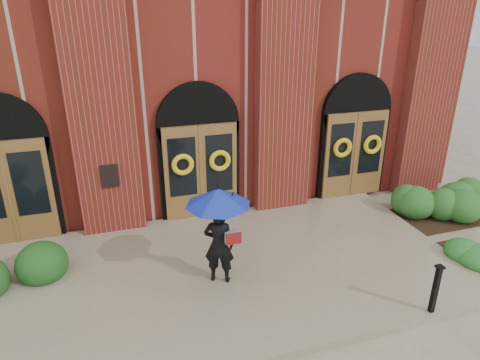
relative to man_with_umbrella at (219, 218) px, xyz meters
name	(u,v)px	position (x,y,z in m)	size (l,w,h in m)	color
ground	(231,277)	(0.30, 0.23, -1.58)	(90.00, 90.00, 0.00)	tan
landing	(229,270)	(0.30, 0.38, -1.51)	(10.00, 5.30, 0.15)	gray
church_building	(163,60)	(0.30, 9.02, 1.92)	(16.20, 12.53, 7.00)	maroon
man_with_umbrella	(219,218)	(0.00, 0.00, 0.00)	(1.69, 1.69, 2.05)	black
metal_post	(436,288)	(3.48, -2.12, -0.91)	(0.14, 0.14, 0.99)	black
hedge_wall_right	(438,204)	(6.39, 1.17, -1.17)	(3.24, 1.30, 0.83)	#26591F
hedge_front_right	(456,250)	(5.40, -0.63, -1.35)	(1.34, 1.15, 0.48)	#256625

